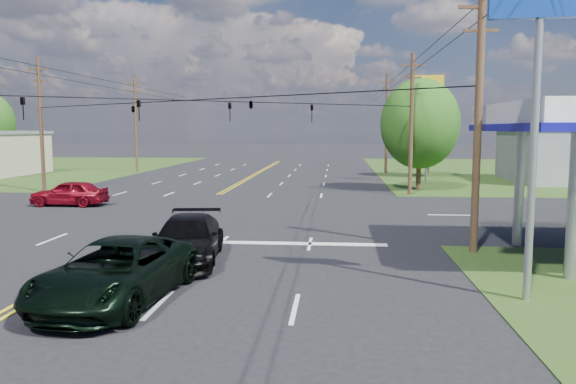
# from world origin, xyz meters

# --- Properties ---
(ground) EXTENTS (280.00, 280.00, 0.00)m
(ground) POSITION_xyz_m (0.00, 12.00, 0.00)
(ground) COLOR black
(ground) RESTS_ON ground
(stop_bar) EXTENTS (10.00, 0.50, 0.02)m
(stop_bar) POSITION_xyz_m (5.00, 4.00, 0.00)
(stop_bar) COLOR silver
(stop_bar) RESTS_ON ground
(pole_se) EXTENTS (1.60, 0.28, 9.50)m
(pole_se) POSITION_xyz_m (13.00, 3.00, 4.92)
(pole_se) COLOR #3B2819
(pole_se) RESTS_ON ground
(pole_nw) EXTENTS (1.60, 0.28, 9.50)m
(pole_nw) POSITION_xyz_m (-13.00, 21.00, 4.92)
(pole_nw) COLOR #3B2819
(pole_nw) RESTS_ON ground
(pole_ne) EXTENTS (1.60, 0.28, 9.50)m
(pole_ne) POSITION_xyz_m (13.00, 21.00, 4.92)
(pole_ne) COLOR #3B2819
(pole_ne) RESTS_ON ground
(pole_left_far) EXTENTS (1.60, 0.28, 10.00)m
(pole_left_far) POSITION_xyz_m (-13.00, 40.00, 5.17)
(pole_left_far) COLOR #3B2819
(pole_left_far) RESTS_ON ground
(pole_right_far) EXTENTS (1.60, 0.28, 10.00)m
(pole_right_far) POSITION_xyz_m (13.00, 40.00, 5.17)
(pole_right_far) COLOR #3B2819
(pole_right_far) RESTS_ON ground
(span_wire_signals) EXTENTS (26.00, 18.00, 1.13)m
(span_wire_signals) POSITION_xyz_m (0.00, 12.00, 6.00)
(span_wire_signals) COLOR black
(span_wire_signals) RESTS_ON ground
(power_lines) EXTENTS (26.04, 100.00, 0.64)m
(power_lines) POSITION_xyz_m (0.00, 10.00, 8.60)
(power_lines) COLOR black
(power_lines) RESTS_ON ground
(tree_right_a) EXTENTS (5.70, 5.70, 8.18)m
(tree_right_a) POSITION_xyz_m (14.00, 24.00, 4.87)
(tree_right_a) COLOR #3B2819
(tree_right_a) RESTS_ON ground
(tree_right_b) EXTENTS (4.94, 4.94, 7.09)m
(tree_right_b) POSITION_xyz_m (16.50, 36.00, 4.22)
(tree_right_b) COLOR #3B2819
(tree_right_b) RESTS_ON ground
(pickup_dkgreen) EXTENTS (3.23, 6.01, 1.60)m
(pickup_dkgreen) POSITION_xyz_m (2.33, -3.78, 0.80)
(pickup_dkgreen) COLOR black
(pickup_dkgreen) RESTS_ON ground
(suv_black) EXTENTS (2.74, 5.49, 1.53)m
(suv_black) POSITION_xyz_m (3.00, 0.73, 0.77)
(suv_black) COLOR black
(suv_black) RESTS_ON ground
(sedan_red) EXTENTS (4.39, 1.77, 1.50)m
(sedan_red) POSITION_xyz_m (-7.62, 13.91, 0.75)
(sedan_red) COLOR maroon
(sedan_red) RESTS_ON ground
(polesign_se) EXTENTS (2.48, 0.40, 8.45)m
(polesign_se) POSITION_xyz_m (13.00, -2.78, 6.72)
(polesign_se) COLOR #A5A5AA
(polesign_se) RESTS_ON ground
(polesign_ne) EXTENTS (2.45, 0.62, 8.87)m
(polesign_ne) POSITION_xyz_m (15.49, 30.00, 7.03)
(polesign_ne) COLOR #A5A5AA
(polesign_ne) RESTS_ON ground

